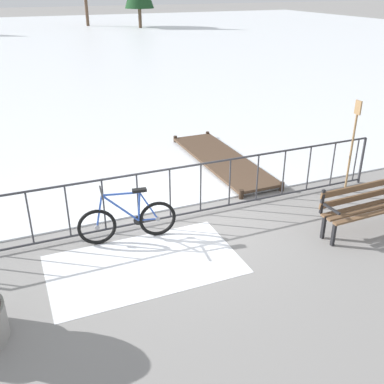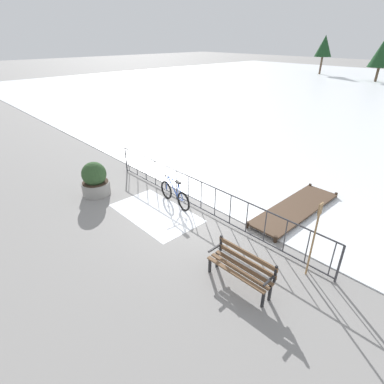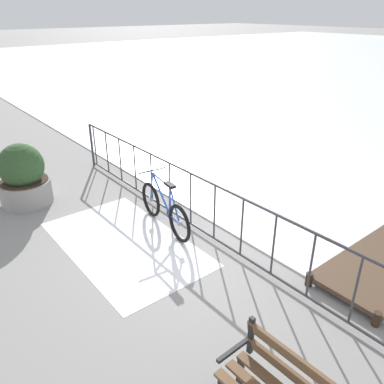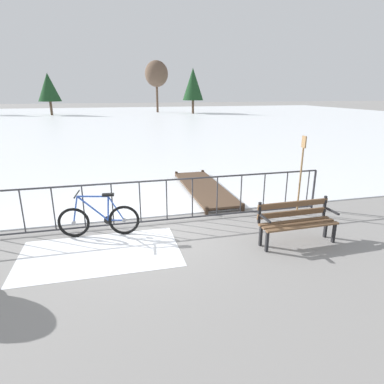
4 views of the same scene
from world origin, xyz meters
name	(u,v)px [view 3 (image 3 of 4)]	position (x,y,z in m)	size (l,w,h in m)	color
ground_plane	(214,242)	(0.00, 0.00, 0.00)	(160.00, 160.00, 0.00)	gray
snow_patch	(124,243)	(-0.90, -1.20, 0.00)	(3.02, 1.75, 0.01)	white
railing_fence	(214,213)	(0.00, 0.00, 0.56)	(9.06, 0.06, 1.07)	#38383D
bicycle_near_railing	(164,209)	(-0.91, -0.36, 0.37)	(1.71, 0.52, 0.97)	black
planter_with_shrub	(23,177)	(-3.44, -1.96, 0.56)	(0.99, 0.99, 1.23)	gray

